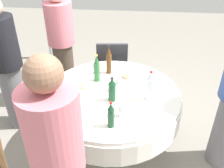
{
  "coord_description": "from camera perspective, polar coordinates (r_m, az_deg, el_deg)",
  "views": [
    {
      "loc": [
        -2.08,
        -0.19,
        2.22
      ],
      "look_at": [
        0.0,
        0.0,
        0.85
      ],
      "focal_mm": 41.22,
      "sensor_mm": 36.0,
      "label": 1
    }
  ],
  "objects": [
    {
      "name": "bottle_clear_right",
      "position": [
        2.43,
        8.39,
        -0.51
      ],
      "size": [
        0.07,
        0.07,
        0.3
      ],
      "color": "silver",
      "rests_on": "dining_table"
    },
    {
      "name": "fork_north",
      "position": [
        2.18,
        3.91,
        -9.48
      ],
      "size": [
        0.09,
        0.17,
        0.0
      ],
      "primitive_type": "cube",
      "rotation": [
        0.0,
        0.0,
        1.11
      ],
      "color": "silver",
      "rests_on": "dining_table"
    },
    {
      "name": "chair_mid",
      "position": [
        3.51,
        0.01,
        4.31
      ],
      "size": [
        0.43,
        0.43,
        0.87
      ],
      "rotation": [
        0.0,
        0.0,
        -1.48
      ],
      "color": "#2D2D33",
      "rests_on": "ground_plane"
    },
    {
      "name": "bottle_brown_east",
      "position": [
        2.81,
        -0.7,
        5.23
      ],
      "size": [
        0.06,
        0.06,
        0.33
      ],
      "color": "#593314",
      "rests_on": "dining_table"
    },
    {
      "name": "wine_glass_near",
      "position": [
        2.54,
        1.31,
        0.6
      ],
      "size": [
        0.07,
        0.07,
        0.15
      ],
      "color": "white",
      "rests_on": "dining_table"
    },
    {
      "name": "person_north",
      "position": [
        3.39,
        -11.06,
        8.49
      ],
      "size": [
        0.34,
        0.34,
        1.59
      ],
      "rotation": [
        0.0,
        0.0,
        -0.88
      ],
      "color": "#4C3F33",
      "rests_on": "ground_plane"
    },
    {
      "name": "folded_napkin",
      "position": [
        2.86,
        -8.03,
        2.15
      ],
      "size": [
        0.17,
        0.17,
        0.02
      ],
      "primitive_type": "cube",
      "rotation": [
        0.0,
        0.0,
        0.03
      ],
      "color": "white",
      "rests_on": "dining_table"
    },
    {
      "name": "plate_inner",
      "position": [
        2.64,
        -6.33,
        -0.63
      ],
      "size": [
        0.25,
        0.25,
        0.04
      ],
      "color": "white",
      "rests_on": "dining_table"
    },
    {
      "name": "bottle_dark_green_west",
      "position": [
        2.11,
        -0.24,
        -6.95
      ],
      "size": [
        0.06,
        0.06,
        0.25
      ],
      "color": "#194728",
      "rests_on": "dining_table"
    },
    {
      "name": "dining_table",
      "position": [
        2.65,
        0.0,
        -4.64
      ],
      "size": [
        1.39,
        1.39,
        0.74
      ],
      "color": "white",
      "rests_on": "ground_plane"
    },
    {
      "name": "wine_glass_right",
      "position": [
        2.56,
        6.88,
        0.59
      ],
      "size": [
        0.06,
        0.06,
        0.15
      ],
      "color": "white",
      "rests_on": "dining_table"
    },
    {
      "name": "bottle_green_far",
      "position": [
        2.68,
        -3.37,
        3.35
      ],
      "size": [
        0.06,
        0.06,
        0.31
      ],
      "color": "#2D6B38",
      "rests_on": "dining_table"
    },
    {
      "name": "wine_glass_mid",
      "position": [
        2.41,
        -8.73,
        -2.03
      ],
      "size": [
        0.06,
        0.06,
        0.15
      ],
      "color": "white",
      "rests_on": "dining_table"
    },
    {
      "name": "plate_front",
      "position": [
        2.78,
        3.12,
        1.42
      ],
      "size": [
        0.21,
        0.21,
        0.04
      ],
      "color": "white",
      "rests_on": "dining_table"
    },
    {
      "name": "ground_plane",
      "position": [
        3.05,
        0.0,
        -13.44
      ],
      "size": [
        10.0,
        10.0,
        0.0
      ],
      "primitive_type": "plane",
      "color": "gray"
    },
    {
      "name": "wine_glass_inner",
      "position": [
        2.83,
        -3.87,
        4.01
      ],
      "size": [
        0.07,
        0.07,
        0.14
      ],
      "color": "white",
      "rests_on": "dining_table"
    },
    {
      "name": "person_east",
      "position": [
        1.76,
        -11.61,
        -17.52
      ],
      "size": [
        0.34,
        0.34,
        1.67
      ],
      "rotation": [
        0.0,
        0.0,
        1.34
      ],
      "color": "#4C3F33",
      "rests_on": "ground_plane"
    },
    {
      "name": "person_west",
      "position": [
        3.08,
        -22.23,
        3.76
      ],
      "size": [
        0.34,
        0.34,
        1.58
      ],
      "rotation": [
        0.0,
        0.0,
        -0.24
      ],
      "color": "slate",
      "rests_on": "ground_plane"
    },
    {
      "name": "bottle_dark_green_north",
      "position": [
        2.4,
        0.01,
        -1.34
      ],
      "size": [
        0.07,
        0.07,
        0.25
      ],
      "color": "#194728",
      "rests_on": "dining_table"
    },
    {
      "name": "knife_west",
      "position": [
        3.0,
        3.24,
        3.83
      ],
      "size": [
        0.18,
        0.05,
        0.0
      ],
      "primitive_type": "cube",
      "rotation": [
        0.0,
        0.0,
        3.34
      ],
      "color": "silver",
      "rests_on": "dining_table"
    },
    {
      "name": "wine_glass_far",
      "position": [
        2.23,
        2.13,
        -5.32
      ],
      "size": [
        0.07,
        0.07,
        0.13
      ],
      "color": "white",
      "rests_on": "dining_table"
    },
    {
      "name": "bottle_green_near",
      "position": [
        2.2,
        -10.27,
        -4.9
      ],
      "size": [
        0.06,
        0.06,
        0.3
      ],
      "color": "#2D6B38",
      "rests_on": "dining_table"
    },
    {
      "name": "spoon_far",
      "position": [
        2.85,
        9.24,
        1.62
      ],
      "size": [
        0.16,
        0.12,
        0.0
      ],
      "primitive_type": "cube",
      "rotation": [
        0.0,
        0.0,
        5.67
      ],
      "color": "silver",
      "rests_on": "dining_table"
    }
  ]
}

